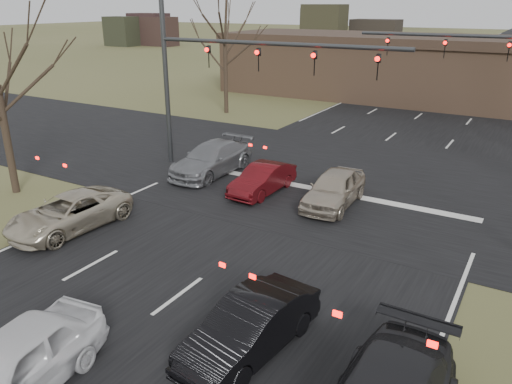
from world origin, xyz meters
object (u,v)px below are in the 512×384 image
(mast_arm_near, at_px, (220,67))
(car_grey_ahead, at_px, (212,159))
(car_white_sedan, at_px, (12,367))
(building, at_px, (468,71))
(car_red_ahead, at_px, (263,179))
(car_black_hatch, at_px, (250,327))
(car_silver_ahead, at_px, (334,188))
(car_silver_suv, at_px, (69,213))

(mast_arm_near, distance_m, car_grey_ahead, 4.37)
(car_white_sedan, bearing_deg, mast_arm_near, 100.48)
(mast_arm_near, bearing_deg, building, 73.87)
(mast_arm_near, bearing_deg, car_white_sedan, -72.23)
(building, bearing_deg, car_red_ahead, -98.69)
(car_grey_ahead, xyz_separation_m, car_red_ahead, (3.47, -1.06, -0.12))
(car_black_hatch, bearing_deg, car_red_ahead, 124.54)
(car_white_sedan, xyz_separation_m, car_black_hatch, (3.50, 3.77, -0.08))
(car_white_sedan, height_order, car_silver_ahead, car_white_sedan)
(car_red_ahead, relative_size, car_silver_ahead, 0.90)
(car_red_ahead, bearing_deg, car_silver_suv, -119.29)
(mast_arm_near, relative_size, car_black_hatch, 2.94)
(car_black_hatch, height_order, car_red_ahead, car_black_hatch)
(mast_arm_near, xyz_separation_m, car_red_ahead, (3.17, -1.56, -4.45))
(car_white_sedan, height_order, car_black_hatch, car_white_sedan)
(mast_arm_near, distance_m, car_white_sedan, 16.09)
(building, relative_size, mast_arm_near, 3.50)
(mast_arm_near, distance_m, car_red_ahead, 5.68)
(building, distance_m, car_red_ahead, 26.94)
(mast_arm_near, relative_size, car_grey_ahead, 2.37)
(building, distance_m, car_silver_ahead, 26.41)
(mast_arm_near, height_order, car_white_sedan, mast_arm_near)
(car_red_ahead, height_order, car_silver_ahead, car_silver_ahead)
(car_grey_ahead, bearing_deg, car_red_ahead, -16.32)
(car_silver_suv, xyz_separation_m, car_white_sedan, (5.78, -6.34, 0.11))
(car_grey_ahead, height_order, car_silver_ahead, car_grey_ahead)
(car_grey_ahead, bearing_deg, car_black_hatch, -50.23)
(car_silver_suv, relative_size, car_grey_ahead, 0.91)
(building, xyz_separation_m, mast_arm_near, (-7.23, -25.00, 2.41))
(car_silver_suv, distance_m, car_white_sedan, 8.58)
(car_silver_suv, bearing_deg, car_white_sedan, -44.03)
(car_red_ahead, bearing_deg, car_grey_ahead, 165.34)
(building, relative_size, car_black_hatch, 10.28)
(car_silver_suv, height_order, car_silver_ahead, car_silver_ahead)
(building, distance_m, car_grey_ahead, 26.66)
(building, relative_size, car_silver_ahead, 9.98)
(mast_arm_near, bearing_deg, car_red_ahead, -26.16)
(car_white_sedan, bearing_deg, car_black_hatch, 39.87)
(car_grey_ahead, bearing_deg, car_silver_ahead, -6.33)
(car_white_sedan, relative_size, car_red_ahead, 1.17)
(mast_arm_near, bearing_deg, car_black_hatch, -53.16)
(car_silver_suv, bearing_deg, car_silver_ahead, 47.22)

